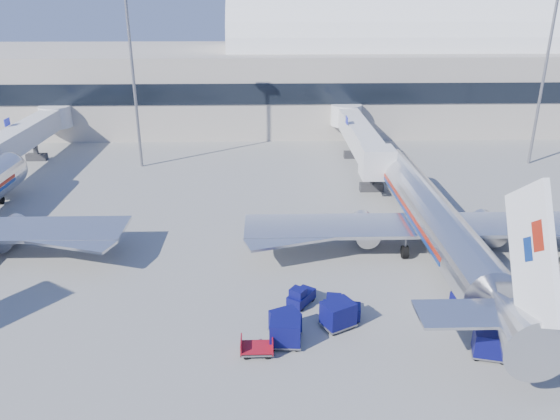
{
  "coord_description": "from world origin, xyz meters",
  "views": [
    {
      "loc": [
        -4.12,
        -37.16,
        20.82
      ],
      "look_at": [
        -2.98,
        6.0,
        3.44
      ],
      "focal_mm": 35.0,
      "sensor_mm": 36.0,
      "label": 1
    }
  ],
  "objects_px": {
    "airliner_main": "(435,221)",
    "tug_left": "(301,296)",
    "barrier_near": "(538,260)",
    "tug_lead": "(340,309)",
    "cart_train_b": "(285,322)",
    "mast_west": "(130,46)",
    "tug_right": "(467,296)",
    "ramp_worker": "(554,332)",
    "cart_open_red": "(257,349)",
    "cart_train_a": "(338,314)",
    "cart_solo_far": "(549,323)",
    "cart_train_c": "(285,332)",
    "jetbridge_mid": "(25,135)",
    "mast_east": "(549,45)",
    "jetbridge_near": "(358,133)",
    "cart_solo_near": "(490,343)"
  },
  "relations": [
    {
      "from": "airliner_main",
      "to": "tug_left",
      "type": "relative_size",
      "value": 14.87
    },
    {
      "from": "barrier_near",
      "to": "tug_lead",
      "type": "bearing_deg",
      "value": -156.68
    },
    {
      "from": "tug_lead",
      "to": "cart_train_b",
      "type": "xyz_separation_m",
      "value": [
        -3.8,
        -1.72,
        0.11
      ]
    },
    {
      "from": "tug_left",
      "to": "mast_west",
      "type": "bearing_deg",
      "value": 63.37
    },
    {
      "from": "tug_right",
      "to": "ramp_worker",
      "type": "height_order",
      "value": "ramp_worker"
    },
    {
      "from": "tug_lead",
      "to": "cart_open_red",
      "type": "height_order",
      "value": "tug_lead"
    },
    {
      "from": "cart_train_a",
      "to": "cart_solo_far",
      "type": "distance_m",
      "value": 13.67
    },
    {
      "from": "cart_train_c",
      "to": "cart_open_red",
      "type": "bearing_deg",
      "value": -150.27
    },
    {
      "from": "tug_right",
      "to": "cart_solo_far",
      "type": "relative_size",
      "value": 1.41
    },
    {
      "from": "cart_open_red",
      "to": "cart_solo_far",
      "type": "bearing_deg",
      "value": 4.85
    },
    {
      "from": "tug_right",
      "to": "cart_train_c",
      "type": "distance_m",
      "value": 13.86
    },
    {
      "from": "jetbridge_mid",
      "to": "mast_west",
      "type": "relative_size",
      "value": 1.22
    },
    {
      "from": "cart_train_a",
      "to": "cart_train_b",
      "type": "height_order",
      "value": "cart_train_a"
    },
    {
      "from": "cart_open_red",
      "to": "cart_train_a",
      "type": "bearing_deg",
      "value": 27.23
    },
    {
      "from": "mast_east",
      "to": "cart_open_red",
      "type": "xyz_separation_m",
      "value": [
        -34.78,
        -39.22,
        -14.4
      ]
    },
    {
      "from": "jetbridge_mid",
      "to": "cart_solo_far",
      "type": "bearing_deg",
      "value": -38.29
    },
    {
      "from": "barrier_near",
      "to": "tug_right",
      "type": "bearing_deg",
      "value": -143.74
    },
    {
      "from": "tug_lead",
      "to": "cart_train_c",
      "type": "height_order",
      "value": "cart_train_c"
    },
    {
      "from": "airliner_main",
      "to": "tug_lead",
      "type": "distance_m",
      "value": 13.7
    },
    {
      "from": "jetbridge_mid",
      "to": "mast_west",
      "type": "height_order",
      "value": "mast_west"
    },
    {
      "from": "mast_east",
      "to": "tug_right",
      "type": "distance_m",
      "value": 41.73
    },
    {
      "from": "cart_train_a",
      "to": "cart_train_c",
      "type": "distance_m",
      "value": 4.05
    },
    {
      "from": "tug_lead",
      "to": "tug_left",
      "type": "relative_size",
      "value": 1.09
    },
    {
      "from": "cart_train_a",
      "to": "jetbridge_mid",
      "type": "bearing_deg",
      "value": 104.14
    },
    {
      "from": "airliner_main",
      "to": "jetbridge_near",
      "type": "distance_m",
      "value": 26.43
    },
    {
      "from": "barrier_near",
      "to": "tug_lead",
      "type": "height_order",
      "value": "tug_lead"
    },
    {
      "from": "tug_right",
      "to": "ramp_worker",
      "type": "relative_size",
      "value": 1.56
    },
    {
      "from": "mast_west",
      "to": "airliner_main",
      "type": "bearing_deg",
      "value": -40.36
    },
    {
      "from": "cart_solo_near",
      "to": "cart_solo_far",
      "type": "distance_m",
      "value": 5.32
    },
    {
      "from": "cart_train_c",
      "to": "cart_open_red",
      "type": "distance_m",
      "value": 2.02
    },
    {
      "from": "mast_east",
      "to": "cart_solo_near",
      "type": "xyz_separation_m",
      "value": [
        -20.63,
        -39.85,
        -13.83
      ]
    },
    {
      "from": "cart_solo_near",
      "to": "ramp_worker",
      "type": "bearing_deg",
      "value": 30.6
    },
    {
      "from": "tug_left",
      "to": "cart_train_c",
      "type": "xyz_separation_m",
      "value": [
        -1.25,
        -4.77,
        0.27
      ]
    },
    {
      "from": "airliner_main",
      "to": "ramp_worker",
      "type": "bearing_deg",
      "value": -73.01
    },
    {
      "from": "cart_solo_near",
      "to": "tug_left",
      "type": "bearing_deg",
      "value": 165.44
    },
    {
      "from": "tug_lead",
      "to": "cart_train_c",
      "type": "distance_m",
      "value": 4.85
    },
    {
      "from": "cart_train_b",
      "to": "cart_train_c",
      "type": "relative_size",
      "value": 1.08
    },
    {
      "from": "jetbridge_mid",
      "to": "cart_train_b",
      "type": "xyz_separation_m",
      "value": [
        31.41,
        -37.94,
        -3.05
      ]
    },
    {
      "from": "barrier_near",
      "to": "tug_left",
      "type": "height_order",
      "value": "tug_left"
    },
    {
      "from": "tug_right",
      "to": "cart_train_c",
      "type": "xyz_separation_m",
      "value": [
        -13.08,
        -4.55,
        0.27
      ]
    },
    {
      "from": "tug_lead",
      "to": "cart_train_c",
      "type": "relative_size",
      "value": 1.29
    },
    {
      "from": "cart_train_b",
      "to": "jetbridge_near",
      "type": "bearing_deg",
      "value": 49.33
    },
    {
      "from": "ramp_worker",
      "to": "jetbridge_near",
      "type": "bearing_deg",
      "value": -9.96
    },
    {
      "from": "cart_train_c",
      "to": "cart_solo_near",
      "type": "height_order",
      "value": "cart_solo_near"
    },
    {
      "from": "jetbridge_mid",
      "to": "cart_solo_far",
      "type": "distance_m",
      "value": 61.95
    },
    {
      "from": "mast_west",
      "to": "tug_right",
      "type": "distance_m",
      "value": 47.4
    },
    {
      "from": "mast_east",
      "to": "tug_lead",
      "type": "distance_m",
      "value": 47.99
    },
    {
      "from": "cart_train_a",
      "to": "cart_open_red",
      "type": "bearing_deg",
      "value": 178.46
    },
    {
      "from": "mast_east",
      "to": "airliner_main",
      "type": "bearing_deg",
      "value": -128.11
    },
    {
      "from": "barrier_near",
      "to": "cart_train_b",
      "type": "relative_size",
      "value": 1.31
    }
  ]
}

